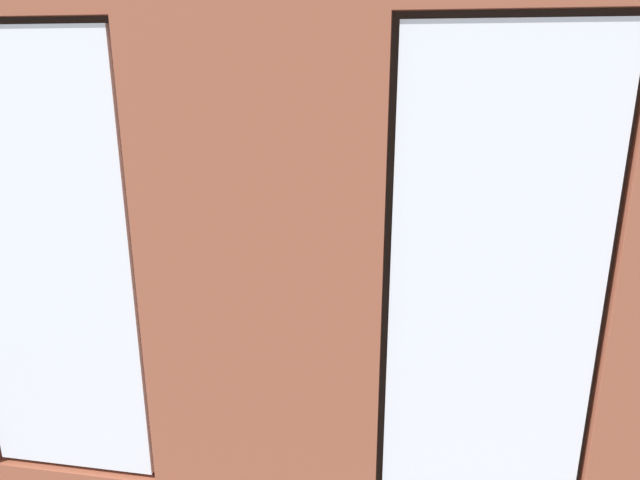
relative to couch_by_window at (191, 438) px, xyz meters
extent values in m
cube|color=#99663D|center=(-0.67, -2.26, -0.38)|extent=(6.59, 6.57, 0.10)
cube|color=#9E5138|center=(-0.67, 0.65, 1.46)|extent=(1.10, 0.16, 3.58)
cube|color=white|center=(-1.68, 0.69, 1.38)|extent=(0.85, 0.03, 2.15)
cube|color=#38281E|center=(-1.68, 0.63, 1.38)|extent=(0.91, 0.04, 2.21)
cube|color=white|center=(0.33, 0.69, 1.38)|extent=(0.85, 0.03, 2.15)
cube|color=#38281E|center=(0.33, 0.63, 1.38)|extent=(0.91, 0.04, 2.21)
cube|color=#A87547|center=(-0.67, 0.55, 0.24)|extent=(3.12, 0.24, 0.06)
cube|color=black|center=(-0.67, 0.56, 1.56)|extent=(0.48, 0.03, 0.60)
cube|color=orange|center=(-0.67, 0.55, 1.56)|extent=(0.42, 0.01, 0.54)
cube|color=silver|center=(2.27, -2.06, 1.46)|extent=(0.10, 5.57, 3.58)
cube|color=black|center=(0.00, -0.05, -0.12)|extent=(1.83, 0.85, 0.42)
cube|color=black|center=(0.00, 0.28, 0.28)|extent=(1.83, 0.24, 0.38)
cube|color=black|center=(-0.80, -0.05, 0.19)|extent=(0.22, 0.85, 0.24)
cube|color=black|center=(0.80, -0.05, 0.19)|extent=(0.22, 0.85, 0.24)
cube|color=#232326|center=(-0.35, -0.09, 0.15)|extent=(0.64, 0.65, 0.12)
cube|color=#232326|center=(0.35, -0.09, 0.15)|extent=(0.64, 0.65, 0.12)
cube|color=black|center=(-2.92, -1.46, -0.12)|extent=(0.98, 2.10, 0.42)
cube|color=black|center=(-2.86, -2.37, 0.19)|extent=(0.86, 0.27, 0.24)
cube|color=#232326|center=(-2.85, -1.86, 0.15)|extent=(0.69, 0.78, 0.12)
cube|color=#232326|center=(-2.90, -1.05, 0.15)|extent=(0.69, 0.78, 0.12)
cube|color=#A87547|center=(-0.19, -2.59, 0.07)|extent=(1.29, 0.78, 0.04)
cube|color=#A87547|center=(-0.78, -2.92, -0.14)|extent=(0.07, 0.07, 0.39)
cube|color=#A87547|center=(0.39, -2.92, -0.14)|extent=(0.07, 0.07, 0.39)
cube|color=#A87547|center=(-0.78, -2.26, -0.14)|extent=(0.07, 0.07, 0.39)
cube|color=#A87547|center=(0.39, -2.26, -0.14)|extent=(0.07, 0.07, 0.39)
cylinder|color=silver|center=(0.19, -2.47, 0.15)|extent=(0.08, 0.08, 0.10)
cylinder|color=#B7333D|center=(-0.19, -2.59, 0.14)|extent=(0.08, 0.08, 0.09)
cube|color=#B2B2B7|center=(-0.29, -2.47, 0.11)|extent=(0.17, 0.13, 0.02)
cube|color=black|center=(-0.03, -2.69, 0.11)|extent=(0.14, 0.17, 0.02)
cube|color=#59595B|center=(-0.55, -2.73, 0.11)|extent=(0.18, 0.10, 0.02)
cube|color=black|center=(1.97, -2.61, -0.05)|extent=(1.25, 0.42, 0.56)
cube|color=black|center=(1.97, -2.61, 0.25)|extent=(0.54, 0.20, 0.05)
cube|color=black|center=(1.97, -2.61, 0.31)|extent=(0.06, 0.04, 0.06)
cube|color=black|center=(1.97, -2.61, 0.69)|extent=(1.23, 0.04, 0.71)
cube|color=black|center=(1.97, -2.64, 0.69)|extent=(1.18, 0.01, 0.66)
cylinder|color=olive|center=(0.22, -4.24, -0.19)|extent=(0.45, 0.45, 0.28)
ellipsoid|color=white|center=(0.22, -4.24, 0.13)|extent=(1.01, 1.01, 0.40)
ellipsoid|color=navy|center=(0.30, -4.24, 0.23)|extent=(0.44, 0.44, 0.18)
cylinder|color=brown|center=(-2.57, -2.94, -0.26)|extent=(0.15, 0.15, 0.15)
cylinder|color=brown|center=(-2.57, -2.94, -0.13)|extent=(0.02, 0.02, 0.10)
ellipsoid|color=#1E5B28|center=(-2.57, -2.94, 0.03)|extent=(0.34, 0.34, 0.22)
cylinder|color=brown|center=(1.42, -1.54, -0.20)|extent=(0.29, 0.29, 0.27)
cylinder|color=brown|center=(1.42, -1.54, 0.14)|extent=(0.05, 0.05, 0.39)
cone|color=#337F38|center=(1.57, -1.51, 0.57)|extent=(0.40, 0.16, 0.53)
cone|color=#337F38|center=(1.46, -1.34, 0.53)|extent=(0.19, 0.48, 0.47)
cone|color=#337F38|center=(1.24, -1.46, 0.53)|extent=(0.47, 0.29, 0.47)
cone|color=#337F38|center=(1.29, -1.67, 0.54)|extent=(0.38, 0.38, 0.49)
cone|color=#337F38|center=(1.49, -1.70, 0.55)|extent=(0.26, 0.43, 0.50)
cylinder|color=#47423D|center=(1.21, 0.10, -0.16)|extent=(0.32, 0.32, 0.35)
cylinder|color=brown|center=(1.21, 0.10, 0.07)|extent=(0.05, 0.05, 0.11)
ellipsoid|color=#337F38|center=(1.21, 0.10, 0.36)|extent=(0.62, 0.62, 0.46)
cylinder|color=beige|center=(-3.12, -4.54, -0.17)|extent=(0.33, 0.33, 0.31)
cylinder|color=brown|center=(-3.12, -4.54, 0.23)|extent=(0.06, 0.06, 0.51)
cone|color=#286B2D|center=(-2.97, -4.56, 0.67)|extent=(0.40, 0.16, 0.44)
cone|color=#286B2D|center=(-3.04, -4.38, 0.64)|extent=(0.29, 0.45, 0.40)
cone|color=#286B2D|center=(-3.23, -4.49, 0.68)|extent=(0.38, 0.26, 0.46)
cone|color=#286B2D|center=(-3.25, -4.62, 0.67)|extent=(0.40, 0.31, 0.43)
cone|color=#286B2D|center=(-3.07, -4.70, 0.66)|extent=(0.23, 0.43, 0.42)
cylinder|color=gray|center=(1.67, -4.49, -0.18)|extent=(0.29, 0.29, 0.30)
cylinder|color=brown|center=(1.67, -4.49, 0.03)|extent=(0.04, 0.04, 0.11)
ellipsoid|color=#337F38|center=(1.67, -4.49, 0.25)|extent=(0.52, 0.52, 0.33)
cylinder|color=gray|center=(-1.83, -3.03, -0.25)|extent=(0.15, 0.15, 0.17)
cylinder|color=brown|center=(-1.83, -3.03, -0.12)|extent=(0.02, 0.02, 0.10)
ellipsoid|color=#286B2D|center=(-1.83, -3.03, 0.02)|extent=(0.25, 0.25, 0.18)
cylinder|color=#47423D|center=(-1.36, -0.05, -0.15)|extent=(0.29, 0.29, 0.37)
cylinder|color=brown|center=(-1.36, -0.05, 0.27)|extent=(0.05, 0.05, 0.46)
cone|color=#1E5B28|center=(-1.15, -0.03, 0.75)|extent=(0.57, 0.22, 0.61)
cone|color=#1E5B28|center=(-1.28, 0.20, 0.70)|extent=(0.37, 0.65, 0.53)
cone|color=#1E5B28|center=(-1.54, 0.13, 0.71)|extent=(0.56, 0.56, 0.56)
cone|color=#1E5B28|center=(-1.52, -0.17, 0.76)|extent=(0.53, 0.47, 0.63)
cone|color=#1E5B28|center=(-1.29, -0.23, 0.76)|extent=(0.38, 0.56, 0.63)
camera|label=1|loc=(-1.33, 2.95, 2.29)|focal=32.00mm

